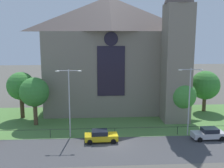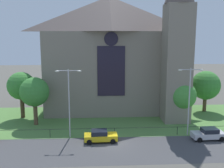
# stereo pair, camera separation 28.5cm
# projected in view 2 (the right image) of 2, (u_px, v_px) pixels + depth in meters

# --- Properties ---
(ground) EXTENTS (160.00, 160.00, 0.00)m
(ground) POSITION_uv_depth(u_px,v_px,m) (111.00, 119.00, 44.34)
(ground) COLOR #56544C
(road_asphalt) EXTENTS (120.00, 8.00, 0.01)m
(road_asphalt) POSITION_uv_depth(u_px,v_px,m) (117.00, 150.00, 32.55)
(road_asphalt) COLOR #424244
(road_asphalt) RESTS_ON ground
(grass_verge) EXTENTS (120.00, 20.00, 0.01)m
(grass_verge) POSITION_uv_depth(u_px,v_px,m) (112.00, 123.00, 42.37)
(grass_verge) COLOR #517F3D
(grass_verge) RESTS_ON ground
(church_building) EXTENTS (23.20, 16.20, 26.00)m
(church_building) POSITION_uv_depth(u_px,v_px,m) (114.00, 53.00, 48.61)
(church_building) COLOR gray
(church_building) RESTS_ON ground
(iron_railing) EXTENTS (34.42, 0.07, 1.13)m
(iron_railing) POSITION_uv_depth(u_px,v_px,m) (114.00, 129.00, 36.80)
(iron_railing) COLOR black
(iron_railing) RESTS_ON ground
(tree_left_near) EXTENTS (4.38, 4.38, 7.26)m
(tree_left_near) POSITION_uv_depth(u_px,v_px,m) (34.00, 92.00, 40.78)
(tree_left_near) COLOR brown
(tree_left_near) RESTS_ON ground
(tree_right_near) EXTENTS (4.35, 4.35, 6.41)m
(tree_right_near) POSITION_uv_depth(u_px,v_px,m) (182.00, 96.00, 42.24)
(tree_right_near) COLOR brown
(tree_right_near) RESTS_ON ground
(tree_right_far) EXTENTS (5.06, 5.06, 7.22)m
(tree_right_far) POSITION_uv_depth(u_px,v_px,m) (206.00, 85.00, 48.06)
(tree_right_far) COLOR brown
(tree_right_far) RESTS_ON ground
(tree_left_far) EXTENTS (4.49, 4.49, 7.56)m
(tree_left_far) POSITION_uv_depth(u_px,v_px,m) (21.00, 86.00, 44.26)
(tree_left_far) COLOR #4C3823
(tree_left_far) RESTS_ON ground
(streetlamp_near) EXTENTS (3.37, 0.26, 9.14)m
(streetlamp_near) POSITION_uv_depth(u_px,v_px,m) (69.00, 95.00, 35.52)
(streetlamp_near) COLOR #B2B2B7
(streetlamp_near) RESTS_ON ground
(streetlamp_far) EXTENTS (3.37, 0.26, 9.17)m
(streetlamp_far) POSITION_uv_depth(u_px,v_px,m) (189.00, 94.00, 36.39)
(streetlamp_far) COLOR #B2B2B7
(streetlamp_far) RESTS_ON ground
(parked_car_yellow) EXTENTS (4.26, 2.14, 1.51)m
(parked_car_yellow) POSITION_uv_depth(u_px,v_px,m) (100.00, 136.00, 34.93)
(parked_car_yellow) COLOR gold
(parked_car_yellow) RESTS_ON ground
(parked_car_silver) EXTENTS (4.27, 2.16, 1.51)m
(parked_car_silver) POSITION_uv_depth(u_px,v_px,m) (208.00, 134.00, 35.69)
(parked_car_silver) COLOR #B7B7BC
(parked_car_silver) RESTS_ON ground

